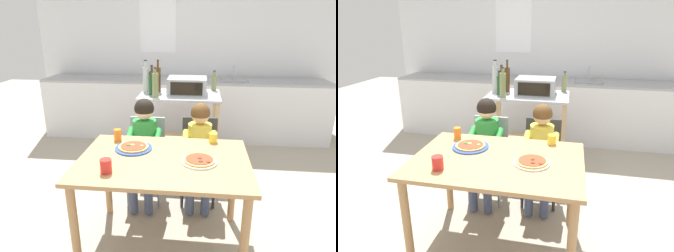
# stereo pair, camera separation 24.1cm
# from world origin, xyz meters

# --- Properties ---
(ground_plane) EXTENTS (11.30, 11.30, 0.00)m
(ground_plane) POSITION_xyz_m (0.00, 1.13, 0.00)
(ground_plane) COLOR #A89E8C
(back_wall_tiled) EXTENTS (4.70, 0.13, 2.70)m
(back_wall_tiled) POSITION_xyz_m (-0.00, 2.89, 1.35)
(back_wall_tiled) COLOR silver
(back_wall_tiled) RESTS_ON ground
(kitchen_counter) EXTENTS (4.23, 0.60, 1.09)m
(kitchen_counter) POSITION_xyz_m (0.00, 2.48, 0.45)
(kitchen_counter) COLOR silver
(kitchen_counter) RESTS_ON ground
(kitchen_island_cart) EXTENTS (0.93, 0.61, 0.91)m
(kitchen_island_cart) POSITION_xyz_m (0.02, 1.44, 0.60)
(kitchen_island_cart) COLOR #B7BABF
(kitchen_island_cart) RESTS_ON ground
(toaster_oven) EXTENTS (0.44, 0.36, 0.19)m
(toaster_oven) POSITION_xyz_m (0.10, 1.46, 1.00)
(toaster_oven) COLOR #999BA0
(toaster_oven) RESTS_ON kitchen_island_cart
(bottle_brown_beer) EXTENTS (0.06, 0.06, 0.28)m
(bottle_brown_beer) POSITION_xyz_m (-0.31, 1.36, 1.02)
(bottle_brown_beer) COLOR #1E4723
(bottle_brown_beer) RESTS_ON kitchen_island_cart
(bottle_clear_vinegar) EXTENTS (0.06, 0.06, 0.38)m
(bottle_clear_vinegar) POSITION_xyz_m (-0.25, 1.52, 1.06)
(bottle_clear_vinegar) COLOR #4C2D14
(bottle_clear_vinegar) RESTS_ON kitchen_island_cart
(bottle_slim_sauce) EXTENTS (0.07, 0.07, 0.33)m
(bottle_slim_sauce) POSITION_xyz_m (-0.24, 1.25, 1.05)
(bottle_slim_sauce) COLOR olive
(bottle_slim_sauce) RESTS_ON kitchen_island_cart
(bottle_tall_green_wine) EXTENTS (0.07, 0.07, 0.31)m
(bottle_tall_green_wine) POSITION_xyz_m (-0.34, 1.59, 1.03)
(bottle_tall_green_wine) COLOR #4C2D14
(bottle_tall_green_wine) RESTS_ON kitchen_island_cart
(bottle_squat_spirits) EXTENTS (0.07, 0.07, 0.38)m
(bottle_squat_spirits) POSITION_xyz_m (-0.40, 1.52, 1.07)
(bottle_squat_spirits) COLOR #ADB7B2
(bottle_squat_spirits) RESTS_ON kitchen_island_cart
(bottle_dark_olive_oil) EXTENTS (0.06, 0.06, 0.24)m
(bottle_dark_olive_oil) POSITION_xyz_m (0.41, 1.68, 1.01)
(bottle_dark_olive_oil) COLOR olive
(bottle_dark_olive_oil) RESTS_ON kitchen_island_cart
(dining_table) EXTENTS (1.24, 0.86, 0.76)m
(dining_table) POSITION_xyz_m (0.00, 0.00, 0.65)
(dining_table) COLOR #AD7F51
(dining_table) RESTS_ON ground
(dining_chair_left) EXTENTS (0.36, 0.36, 0.81)m
(dining_chair_left) POSITION_xyz_m (-0.26, 0.69, 0.48)
(dining_chair_left) COLOR gray
(dining_chair_left) RESTS_ON ground
(dining_chair_right) EXTENTS (0.36, 0.36, 0.81)m
(dining_chair_right) POSITION_xyz_m (0.26, 0.74, 0.48)
(dining_chair_right) COLOR #333338
(dining_chair_right) RESTS_ON ground
(child_in_green_shirt) EXTENTS (0.32, 0.42, 1.02)m
(child_in_green_shirt) POSITION_xyz_m (-0.26, 0.57, 0.66)
(child_in_green_shirt) COLOR #424C6B
(child_in_green_shirt) RESTS_ON ground
(child_in_yellow_shirt) EXTENTS (0.32, 0.42, 0.99)m
(child_in_yellow_shirt) POSITION_xyz_m (0.26, 0.61, 0.64)
(child_in_yellow_shirt) COLOR #424C6B
(child_in_yellow_shirt) RESTS_ON ground
(pizza_plate_blue_rimmed) EXTENTS (0.29, 0.29, 0.03)m
(pizza_plate_blue_rimmed) POSITION_xyz_m (-0.26, 0.15, 0.77)
(pizza_plate_blue_rimmed) COLOR #3356B7
(pizza_plate_blue_rimmed) RESTS_ON dining_table
(pizza_plate_white) EXTENTS (0.26, 0.26, 0.03)m
(pizza_plate_white) POSITION_xyz_m (0.26, -0.03, 0.77)
(pizza_plate_white) COLOR white
(pizza_plate_white) RESTS_ON dining_table
(drinking_cup_red) EXTENTS (0.08, 0.08, 0.10)m
(drinking_cup_red) POSITION_xyz_m (-0.35, -0.25, 0.80)
(drinking_cup_red) COLOR red
(drinking_cup_red) RESTS_ON dining_table
(drinking_cup_yellow) EXTENTS (0.07, 0.07, 0.08)m
(drinking_cup_yellow) POSITION_xyz_m (0.37, 0.36, 0.80)
(drinking_cup_yellow) COLOR yellow
(drinking_cup_yellow) RESTS_ON dining_table
(drinking_cup_orange) EXTENTS (0.06, 0.06, 0.10)m
(drinking_cup_orange) POSITION_xyz_m (-0.43, 0.31, 0.81)
(drinking_cup_orange) COLOR orange
(drinking_cup_orange) RESTS_ON dining_table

